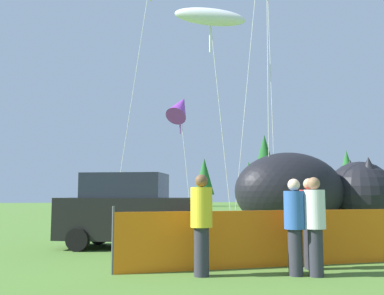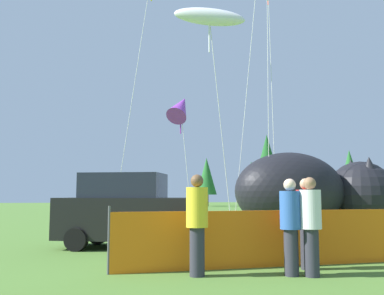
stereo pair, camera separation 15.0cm
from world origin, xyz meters
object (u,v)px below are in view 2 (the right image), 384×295
folding_chair (312,228)px  inflatable_cat (312,194)px  spectator_in_white_shirt (311,222)px  parked_car (129,211)px  spectator_in_blue_shirt (197,220)px  kite_white_ghost (209,17)px  kite_purple_delta (181,107)px  spectator_in_grey_shirt (307,219)px  spectator_in_black_shirt (291,222)px

folding_chair → inflatable_cat: 5.96m
spectator_in_white_shirt → parked_car: bearing=125.1°
folding_chair → spectator_in_blue_shirt: 5.40m
folding_chair → parked_car: bearing=11.5°
spectator_in_blue_shirt → kite_white_ghost: size_ratio=0.23×
folding_chair → spectator_in_blue_shirt: spectator_in_blue_shirt is taller
folding_chair → kite_purple_delta: kite_purple_delta is taller
kite_purple_delta → spectator_in_grey_shirt: bearing=-85.2°
parked_car → kite_white_ghost: 7.58m
parked_car → spectator_in_grey_shirt: (3.50, -3.92, -0.02)m
spectator_in_black_shirt → kite_purple_delta: size_ratio=0.27×
spectator_in_black_shirt → folding_chair: bearing=60.4°
kite_purple_delta → kite_white_ghost: 6.21m
folding_chair → spectator_in_white_shirt: spectator_in_white_shirt is taller
spectator_in_black_shirt → kite_purple_delta: 13.35m
parked_car → kite_purple_delta: (2.50, 7.99, 4.64)m
folding_chair → spectator_in_grey_shirt: (-1.63, -3.31, 0.46)m
inflatable_cat → folding_chair: bearing=-117.4°
spectator_in_white_shirt → spectator_in_blue_shirt: size_ratio=0.97×
inflatable_cat → spectator_in_white_shirt: inflatable_cat is taller
spectator_in_black_shirt → spectator_in_blue_shirt: bearing=172.1°
parked_car → spectator_in_blue_shirt: bearing=-57.1°
inflatable_cat → spectator_in_blue_shirt: 11.06m
parked_car → folding_chair: size_ratio=4.64×
folding_chair → kite_white_ghost: 8.07m
spectator_in_grey_shirt → spectator_in_white_shirt: 0.76m
kite_white_ghost → spectator_in_grey_shirt: bearing=-82.9°
inflatable_cat → spectator_in_blue_shirt: bearing=-128.0°
spectator_in_white_shirt → kite_white_ghost: kite_white_ghost is taller
inflatable_cat → kite_white_ghost: (-4.86, -2.59, 6.26)m
spectator_in_blue_shirt → inflatable_cat: bearing=54.5°
spectator_in_blue_shirt → spectator_in_black_shirt: bearing=-7.9°
spectator_in_black_shirt → spectator_in_grey_shirt: bearing=45.7°
inflatable_cat → spectator_in_white_shirt: size_ratio=3.91×
parked_car → kite_purple_delta: kite_purple_delta is taller
spectator_in_black_shirt → parked_car: bearing=122.9°
kite_purple_delta → kite_white_ghost: size_ratio=0.79×
spectator_in_grey_shirt → inflatable_cat: bearing=64.6°
spectator_in_grey_shirt → kite_white_ghost: (-0.75, 6.06, 6.75)m
kite_white_ghost → parked_car: bearing=-142.0°
spectator_in_grey_shirt → spectator_in_blue_shirt: size_ratio=0.97×
spectator_in_white_shirt → kite_white_ghost: (-0.51, 6.79, 6.75)m
spectator_in_white_shirt → kite_white_ghost: bearing=94.3°
spectator_in_white_shirt → kite_white_ghost: 9.58m
spectator_in_black_shirt → kite_purple_delta: (-0.42, 12.50, 4.68)m
inflatable_cat → kite_white_ghost: kite_white_ghost is taller
spectator_in_grey_shirt → spectator_in_white_shirt: (-0.24, -0.72, -0.00)m
inflatable_cat → spectator_in_grey_shirt: (-4.10, -8.65, -0.49)m
parked_car → spectator_in_blue_shirt: size_ratio=2.29×
folding_chair → inflatable_cat: bearing=-96.5°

